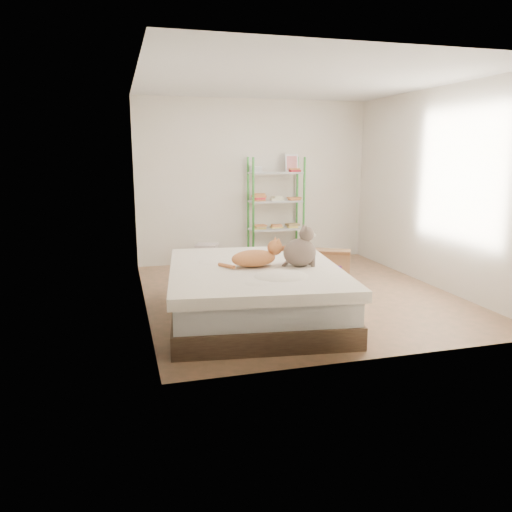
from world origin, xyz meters
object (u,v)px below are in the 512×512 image
object	(u,v)px
bed	(255,292)
orange_cat	(254,256)
shelf_unit	(276,214)
cardboard_box	(331,264)
grey_cat	(300,246)
white_bin	(207,256)

from	to	relation	value
bed	orange_cat	size ratio (longest dim) A/B	4.26
shelf_unit	cardboard_box	size ratio (longest dim) A/B	2.42
grey_cat	cardboard_box	xyz separation A→B (m)	(1.05, 1.53, -0.59)
shelf_unit	cardboard_box	bearing A→B (deg)	-69.65
orange_cat	shelf_unit	bearing A→B (deg)	64.18
orange_cat	shelf_unit	distance (m)	2.84
cardboard_box	white_bin	xyz separation A→B (m)	(-1.61, 1.09, -0.01)
bed	orange_cat	distance (m)	0.40
bed	orange_cat	bearing A→B (deg)	-144.64
orange_cat	shelf_unit	world-z (taller)	shelf_unit
orange_cat	bed	bearing A→B (deg)	24.74
grey_cat	shelf_unit	bearing A→B (deg)	-7.82
grey_cat	white_bin	world-z (taller)	grey_cat
orange_cat	white_bin	bearing A→B (deg)	88.44
grey_cat	orange_cat	bearing A→B (deg)	82.55
bed	grey_cat	bearing A→B (deg)	-5.87
orange_cat	white_bin	distance (m)	2.56
grey_cat	bed	bearing A→B (deg)	81.48
orange_cat	white_bin	size ratio (longest dim) A/B	1.41
grey_cat	white_bin	bearing A→B (deg)	16.76
grey_cat	cardboard_box	distance (m)	1.95
bed	grey_cat	size ratio (longest dim) A/B	5.64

